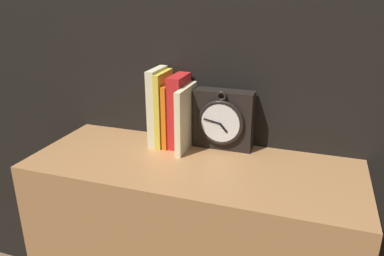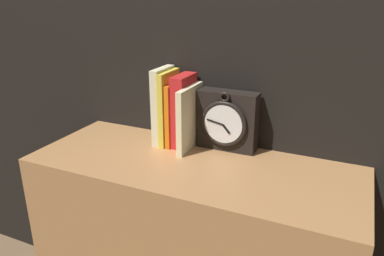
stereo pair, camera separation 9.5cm
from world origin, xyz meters
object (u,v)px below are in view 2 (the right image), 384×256
Objects in this scene: book_slot2_orange at (175,114)px; book_slot4_cream at (190,118)px; book_slot1_yellow at (169,108)px; book_slot3_red at (184,111)px; clock at (227,121)px; book_slot0_cream at (163,106)px.

book_slot4_cream is at bearing -17.40° from book_slot2_orange.
book_slot3_red is (0.05, 0.00, -0.00)m from book_slot1_yellow.
book_slot2_orange is at bearing -171.61° from clock.
book_slot0_cream is 1.07× the size of book_slot3_red.
clock is 0.14m from book_slot3_red.
book_slot2_orange is 0.88× the size of book_slot3_red.
book_slot1_yellow is at bearing -4.34° from book_slot0_cream.
book_slot2_orange is at bearing -174.53° from book_slot3_red.
book_slot1_yellow is (-0.18, -0.03, 0.02)m from clock.
book_slot2_orange is at bearing -0.43° from book_slot0_cream.
book_slot0_cream is 1.04× the size of book_slot1_yellow.
clock is 0.96× the size of book_slot4_cream.
book_slot3_red is at bearing 4.73° from book_slot1_yellow.
clock is at bearing 9.00° from book_slot3_red.
book_slot0_cream is at bearing 175.66° from book_slot1_yellow.
book_slot1_yellow is at bearing 167.80° from book_slot4_cream.
clock is at bearing 6.61° from book_slot0_cream.
book_slot2_orange is (0.02, 0.00, -0.02)m from book_slot1_yellow.
book_slot3_red is 1.14× the size of book_slot4_cream.
book_slot0_cream reaches higher than book_slot1_yellow.
book_slot1_yellow is 0.08m from book_slot4_cream.
book_slot1_yellow is 1.18× the size of book_slot4_cream.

